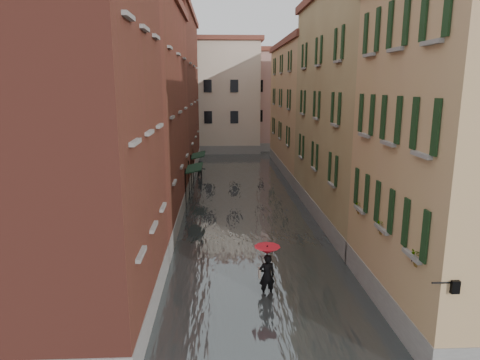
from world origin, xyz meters
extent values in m
plane|color=#57575A|center=(0.00, 0.00, 0.00)|extent=(120.00, 120.00, 0.00)
cube|color=#494F50|center=(0.00, 13.00, 0.10)|extent=(10.00, 60.00, 0.20)
cube|color=brown|center=(-7.00, -2.00, 6.50)|extent=(6.00, 8.00, 13.00)
cube|color=maroon|center=(-7.00, 9.00, 6.25)|extent=(6.00, 14.00, 12.50)
cube|color=brown|center=(-7.00, 24.00, 7.00)|extent=(6.00, 16.00, 14.00)
cube|color=tan|center=(7.00, -2.00, 5.75)|extent=(6.00, 8.00, 11.50)
cube|color=tan|center=(7.00, 9.00, 6.50)|extent=(6.00, 14.00, 13.00)
cube|color=tan|center=(7.00, 24.00, 5.75)|extent=(6.00, 16.00, 11.50)
cube|color=beige|center=(-3.00, 38.00, 6.50)|extent=(12.00, 9.00, 13.00)
cube|color=tan|center=(6.00, 40.00, 6.00)|extent=(10.00, 9.00, 12.00)
cube|color=black|center=(-3.45, 12.96, 2.55)|extent=(1.09, 3.02, 0.31)
cylinder|color=black|center=(-3.95, 11.45, 1.40)|extent=(0.06, 0.06, 2.80)
cylinder|color=black|center=(-3.95, 14.47, 1.40)|extent=(0.06, 0.06, 2.80)
cube|color=black|center=(-3.45, 18.44, 2.55)|extent=(1.09, 2.80, 0.31)
cylinder|color=black|center=(-3.95, 17.03, 1.40)|extent=(0.06, 0.06, 2.80)
cylinder|color=black|center=(-3.95, 19.84, 1.40)|extent=(0.06, 0.06, 2.80)
cylinder|color=black|center=(4.05, -6.00, 3.10)|extent=(0.60, 0.05, 0.05)
cube|color=black|center=(4.35, -6.00, 3.00)|extent=(0.22, 0.22, 0.35)
cube|color=beige|center=(4.35, -6.00, 3.00)|extent=(0.14, 0.14, 0.24)
cube|color=brown|center=(4.12, -4.54, 3.15)|extent=(0.22, 0.85, 0.18)
imported|color=#265926|center=(4.12, -4.54, 3.57)|extent=(0.59, 0.51, 0.66)
cube|color=brown|center=(4.12, -1.79, 3.15)|extent=(0.22, 0.85, 0.18)
imported|color=#265926|center=(4.12, -1.79, 3.57)|extent=(0.59, 0.51, 0.66)
cube|color=brown|center=(4.12, 0.69, 3.15)|extent=(0.22, 0.85, 0.18)
imported|color=#265926|center=(4.12, 0.69, 3.57)|extent=(0.59, 0.51, 0.66)
imported|color=black|center=(0.10, -0.62, 0.87)|extent=(0.70, 0.53, 1.74)
cube|color=#C0B19F|center=(-0.18, -0.57, 0.95)|extent=(0.08, 0.30, 0.38)
cylinder|color=black|center=(0.10, -0.62, 1.35)|extent=(0.02, 0.02, 1.00)
cone|color=red|center=(0.10, -0.62, 1.92)|extent=(1.01, 1.01, 0.28)
imported|color=black|center=(-3.36, 20.90, 0.83)|extent=(0.96, 0.84, 1.66)
camera|label=1|loc=(-1.66, -15.91, 8.07)|focal=32.00mm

